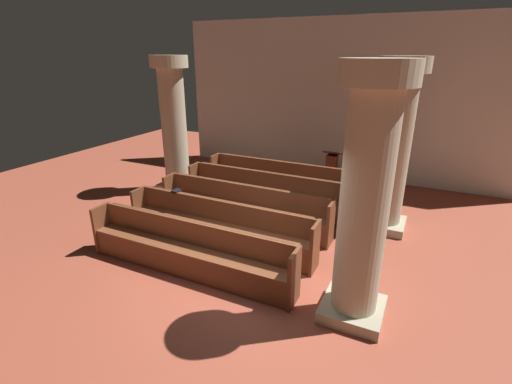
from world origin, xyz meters
TOP-DOWN VIEW (x-y plane):
  - ground_plane at (0.00, 0.00)m, footprint 19.20×19.20m
  - back_wall at (0.00, 6.08)m, footprint 10.00×0.16m
  - pew_row_0 at (-0.91, 3.62)m, footprint 3.90×0.46m
  - pew_row_1 at (-0.91, 2.61)m, footprint 3.90×0.46m
  - pew_row_2 at (-0.91, 1.60)m, footprint 3.90×0.47m
  - pew_row_3 at (-0.91, 0.59)m, footprint 3.90×0.46m
  - pew_row_4 at (-0.91, -0.41)m, footprint 3.90×0.46m
  - pillar_aisle_side at (1.85, 2.86)m, footprint 0.94×0.94m
  - pillar_far_side at (-3.62, 2.91)m, footprint 0.94×0.94m
  - pillar_aisle_rear at (1.85, -0.27)m, footprint 0.92×0.92m
  - lectern at (0.17, 4.80)m, footprint 0.48×0.45m
  - hymn_book at (-2.01, 0.78)m, footprint 0.13×0.19m
  - kneeler_box_blue at (1.33, 3.08)m, footprint 0.38×0.31m

SIDE VIEW (x-z plane):
  - ground_plane at x=0.00m, z-range 0.00..0.00m
  - kneeler_box_blue at x=1.33m, z-range 0.00..0.20m
  - lectern at x=0.17m, z-range -0.09..0.99m
  - pew_row_0 at x=-0.91m, z-range 0.04..0.94m
  - pew_row_1 at x=-0.91m, z-range 0.04..0.94m
  - pew_row_2 at x=-0.91m, z-range 0.04..0.94m
  - pew_row_3 at x=-0.91m, z-range 0.04..0.94m
  - pew_row_4 at x=-0.91m, z-range 0.04..0.94m
  - hymn_book at x=-2.01m, z-range 0.90..0.94m
  - pillar_aisle_side at x=1.85m, z-range 0.07..3.57m
  - pillar_far_side at x=-3.62m, z-range 0.07..3.57m
  - pillar_aisle_rear at x=1.85m, z-range 0.07..3.57m
  - back_wall at x=0.00m, z-range 0.00..4.50m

